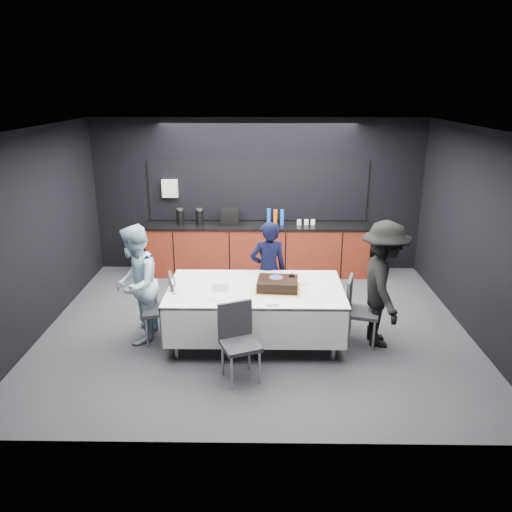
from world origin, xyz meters
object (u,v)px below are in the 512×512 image
(chair_left, at_px, (164,304))
(person_left, at_px, (136,284))
(cake_assembly, at_px, (278,284))
(champagne_flute, at_px, (174,282))
(chair_right, at_px, (357,306))
(party_table, at_px, (255,297))
(person_center, at_px, (268,271))
(plate_stack, at_px, (221,285))
(chair_near, at_px, (238,336))
(person_right, at_px, (383,284))

(chair_left, distance_m, person_left, 0.45)
(cake_assembly, relative_size, champagne_flute, 2.69)
(cake_assembly, xyz_separation_m, person_left, (-1.89, 0.06, -0.04))
(cake_assembly, relative_size, chair_right, 0.65)
(party_table, relative_size, person_center, 1.55)
(cake_assembly, distance_m, person_left, 1.89)
(party_table, height_order, plate_stack, plate_stack)
(chair_right, distance_m, chair_near, 1.77)
(chair_right, relative_size, chair_near, 1.00)
(champagne_flute, bearing_deg, chair_near, -37.89)
(cake_assembly, xyz_separation_m, champagne_flute, (-1.33, -0.19, 0.09))
(person_center, bearing_deg, chair_left, 12.83)
(chair_left, distance_m, chair_near, 1.38)
(chair_near, height_order, person_center, person_center)
(chair_left, bearing_deg, person_right, -0.94)
(plate_stack, relative_size, person_left, 0.14)
(chair_right, distance_m, person_left, 2.96)
(party_table, distance_m, chair_near, 0.92)
(chair_left, distance_m, chair_right, 2.59)
(cake_assembly, bearing_deg, person_right, 0.08)
(chair_near, bearing_deg, cake_assembly, 60.39)
(cake_assembly, bearing_deg, champagne_flute, -171.98)
(party_table, bearing_deg, chair_left, 179.95)
(person_center, xyz_separation_m, person_right, (1.50, -0.77, 0.10))
(cake_assembly, distance_m, plate_stack, 0.75)
(person_left, bearing_deg, chair_near, 57.52)
(cake_assembly, relative_size, chair_left, 0.65)
(party_table, bearing_deg, person_right, -1.60)
(chair_near, height_order, person_left, person_left)
(party_table, xyz_separation_m, person_left, (-1.59, 0.01, 0.17))
(plate_stack, height_order, chair_near, chair_near)
(plate_stack, height_order, chair_right, chair_right)
(party_table, distance_m, person_center, 0.75)
(chair_near, xyz_separation_m, person_right, (1.86, 0.85, 0.31))
(cake_assembly, bearing_deg, person_left, 178.14)
(plate_stack, xyz_separation_m, person_left, (-1.14, 0.05, -0.02))
(person_center, bearing_deg, person_left, 7.57)
(chair_right, bearing_deg, person_center, 147.05)
(champagne_flute, xyz_separation_m, chair_left, (-0.19, 0.24, -0.40))
(person_center, bearing_deg, plate_stack, 36.08)
(cake_assembly, relative_size, person_right, 0.35)
(chair_right, bearing_deg, cake_assembly, -179.54)
(cake_assembly, height_order, chair_left, cake_assembly)
(plate_stack, relative_size, chair_near, 0.24)
(plate_stack, bearing_deg, person_center, 50.41)
(plate_stack, xyz_separation_m, chair_right, (1.81, -0.00, -0.30))
(party_table, xyz_separation_m, person_center, (0.18, 0.72, 0.11))
(chair_near, distance_m, person_right, 2.07)
(champagne_flute, distance_m, person_left, 0.62)
(champagne_flute, xyz_separation_m, person_center, (1.22, 0.96, -0.19))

